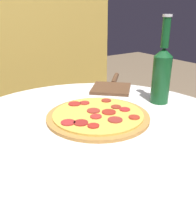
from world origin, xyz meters
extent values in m
cylinder|color=silver|center=(0.00, 0.00, 0.35)|extent=(0.09, 0.09, 0.67)
cylinder|color=silver|center=(0.00, 0.00, 0.70)|extent=(0.91, 0.91, 0.02)
cube|color=gold|center=(0.00, 0.97, 0.73)|extent=(1.50, 0.04, 1.46)
cylinder|color=#B77F3D|center=(0.05, 0.06, 0.72)|extent=(0.32, 0.32, 0.01)
cylinder|color=#E0BC4C|center=(0.05, 0.06, 0.73)|extent=(0.28, 0.28, 0.01)
cylinder|color=maroon|center=(0.08, 0.04, 0.73)|extent=(0.04, 0.04, 0.00)
cylinder|color=maroon|center=(0.06, -0.02, 0.73)|extent=(0.04, 0.04, 0.00)
cylinder|color=#A12923|center=(0.06, 0.15, 0.73)|extent=(0.03, 0.03, 0.00)
cylinder|color=maroon|center=(0.12, 0.06, 0.73)|extent=(0.03, 0.03, 0.00)
cylinder|color=#AA2526|center=(0.13, 0.03, 0.73)|extent=(0.03, 0.03, 0.00)
cylinder|color=#AA2C29|center=(0.03, 0.04, 0.73)|extent=(0.04, 0.04, 0.00)
cylinder|color=maroon|center=(0.13, 0.13, 0.73)|extent=(0.03, 0.03, 0.00)
cylinder|color=#A8292A|center=(-0.06, 0.05, 0.73)|extent=(0.04, 0.04, 0.00)
cylinder|color=#9C3026|center=(0.04, 0.08, 0.73)|extent=(0.04, 0.04, 0.00)
cylinder|color=maroon|center=(-0.03, 0.02, 0.73)|extent=(0.04, 0.04, 0.00)
cylinder|color=#A32E1F|center=(0.12, -0.03, 0.73)|extent=(0.03, 0.03, 0.00)
cylinder|color=maroon|center=(0.03, 0.16, 0.73)|extent=(0.04, 0.04, 0.00)
cylinder|color=#A7261E|center=(-0.02, -0.01, 0.73)|extent=(0.03, 0.03, 0.00)
cylinder|color=#144C23|center=(0.31, 0.04, 0.79)|extent=(0.06, 0.06, 0.16)
cone|color=#144C23|center=(0.31, 0.04, 0.89)|extent=(0.06, 0.06, 0.03)
cylinder|color=#144C23|center=(0.31, 0.04, 0.95)|extent=(0.03, 0.03, 0.10)
cylinder|color=silver|center=(0.31, 0.04, 1.01)|extent=(0.03, 0.03, 0.01)
cube|color=brown|center=(0.25, 0.26, 0.72)|extent=(0.22, 0.22, 0.01)
cylinder|color=brown|center=(0.36, 0.37, 0.72)|extent=(0.12, 0.12, 0.02)
camera|label=1|loc=(-0.36, -0.52, 1.03)|focal=40.00mm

